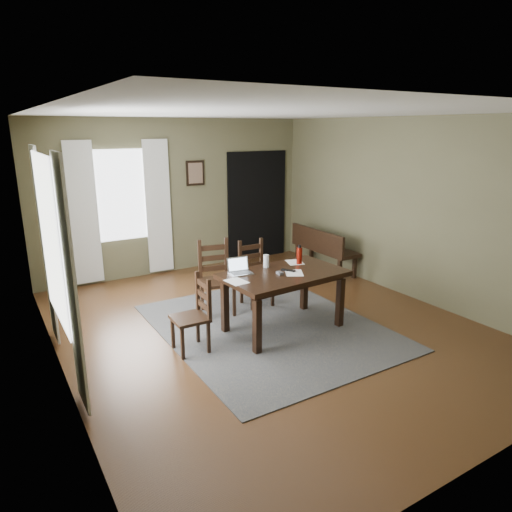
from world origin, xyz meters
TOP-DOWN VIEW (x-y plane):
  - ground at (0.00, 0.00)m, footprint 5.00×6.00m
  - room_shell at (0.00, 0.00)m, footprint 5.02×6.02m
  - rug at (0.00, 0.00)m, footprint 2.60×3.20m
  - dining_table at (0.14, -0.15)m, footprint 1.58×1.01m
  - chair_end at (-1.09, -0.10)m, footprint 0.40×0.40m
  - chair_back_left at (-0.34, 0.80)m, footprint 0.53×0.53m
  - chair_back_right at (0.29, 0.79)m, footprint 0.43×0.43m
  - bench at (2.15, 1.54)m, footprint 0.45×1.41m
  - laptop at (-0.35, 0.12)m, footprint 0.31×0.26m
  - computer_mouse at (0.05, -0.19)m, footprint 0.06×0.10m
  - tv_remote at (0.22, -0.14)m, footprint 0.14×0.18m
  - drinking_glass at (0.07, 0.15)m, footprint 0.10×0.10m
  - water_bottle at (0.53, 0.05)m, footprint 0.10×0.10m
  - paper_a at (-0.55, -0.15)m, footprint 0.24×0.29m
  - paper_b at (0.23, -0.24)m, footprint 0.32×0.34m
  - paper_d at (0.52, 0.14)m, footprint 0.28×0.31m
  - window_left at (-2.47, 0.20)m, footprint 0.01×1.30m
  - window_back at (-1.00, 2.97)m, footprint 1.00×0.01m
  - curtain_left_near at (-2.44, -0.62)m, footprint 0.03×0.48m
  - curtain_left_far at (-2.44, 1.02)m, footprint 0.03×0.48m
  - curtain_back_left at (-1.62, 2.94)m, footprint 0.44×0.03m
  - curtain_back_right at (-0.38, 2.94)m, footprint 0.44×0.03m
  - framed_picture at (0.35, 2.97)m, footprint 0.34×0.03m
  - doorway_back at (1.65, 2.97)m, footprint 1.30×0.03m

SIDE VIEW (x-z plane):
  - ground at x=0.00m, z-range -0.01..0.00m
  - rug at x=0.00m, z-range 0.00..0.01m
  - chair_end at x=-1.09m, z-range -0.01..0.89m
  - chair_back_right at x=0.29m, z-range -0.01..0.94m
  - bench at x=2.15m, z-range 0.08..0.87m
  - chair_back_left at x=-0.34m, z-range -0.01..1.02m
  - dining_table at x=0.14m, z-range 0.30..1.06m
  - paper_d at x=0.52m, z-range 0.77..0.78m
  - paper_a at x=-0.55m, z-range 0.77..0.78m
  - paper_b at x=0.23m, z-range 0.77..0.78m
  - tv_remote at x=0.22m, z-range 0.77..0.79m
  - computer_mouse at x=0.05m, z-range 0.77..0.81m
  - laptop at x=-0.35m, z-range 0.73..0.92m
  - drinking_glass at x=0.07m, z-range 0.77..0.94m
  - water_bottle at x=0.53m, z-range 0.76..1.02m
  - doorway_back at x=1.65m, z-range 0.00..2.10m
  - curtain_left_near at x=-2.44m, z-range 0.05..2.35m
  - curtain_left_far at x=-2.44m, z-range 0.05..2.35m
  - curtain_back_left at x=-1.62m, z-range 0.05..2.35m
  - curtain_back_right at x=-0.38m, z-range 0.05..2.35m
  - window_left at x=-2.47m, z-range 0.60..2.30m
  - window_back at x=-1.00m, z-range 0.70..2.20m
  - framed_picture at x=0.35m, z-range 1.53..1.97m
  - room_shell at x=0.00m, z-range 0.45..3.16m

